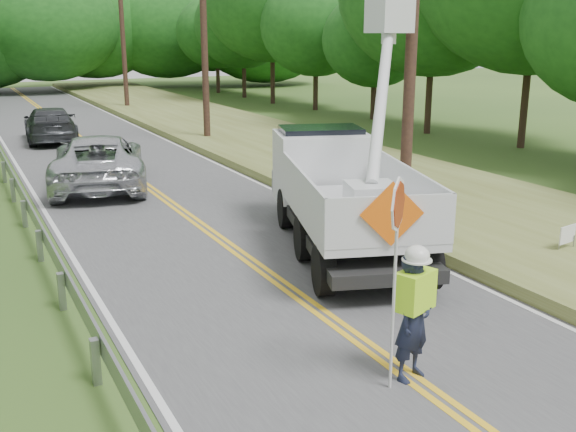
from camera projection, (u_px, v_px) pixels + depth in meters
name	position (u px, v px, depth m)	size (l,w,h in m)	color
road	(167.00, 201.00, 19.94)	(7.20, 96.00, 0.03)	#474749
guardrail	(19.00, 191.00, 18.82)	(0.18, 48.00, 0.77)	gray
utility_poles	(272.00, 21.00, 23.33)	(1.60, 43.30, 10.00)	black
tall_grass_verge	(366.00, 174.00, 23.02)	(7.00, 96.00, 0.30)	brown
treeline_right	(392.00, 4.00, 34.62)	(11.45, 53.43, 12.29)	#332319
treeline_horizon	(6.00, 25.00, 54.61)	(56.30, 14.39, 10.52)	#174815
flagger	(414.00, 309.00, 9.40)	(1.13, 0.69, 3.05)	#191E33
bucket_truck	(339.00, 174.00, 16.08)	(4.66, 7.48, 6.93)	black
suv_silver	(99.00, 161.00, 21.54)	(2.82, 6.11, 1.70)	silver
suv_darkgrey	(50.00, 124.00, 30.76)	(2.19, 5.38, 1.56)	#323538
yard_sign	(567.00, 236.00, 14.54)	(0.56, 0.12, 0.82)	white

